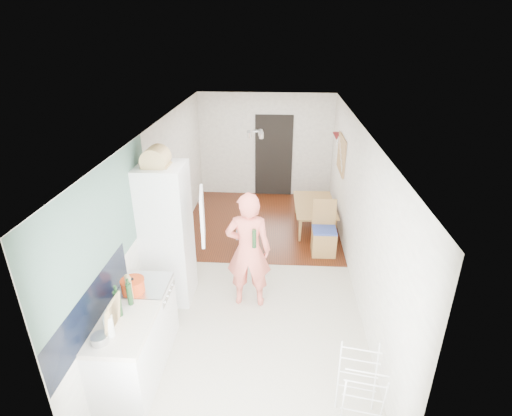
# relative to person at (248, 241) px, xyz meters

# --- Properties ---
(room_shell) EXTENTS (3.20, 7.00, 2.50)m
(room_shell) POSITION_rel_person_xyz_m (0.06, 0.87, 0.18)
(room_shell) COLOR white
(room_shell) RESTS_ON ground
(floor) EXTENTS (3.20, 7.00, 0.01)m
(floor) POSITION_rel_person_xyz_m (0.06, 0.87, -1.07)
(floor) COLOR beige
(floor) RESTS_ON ground
(wood_floor_overlay) EXTENTS (3.20, 3.30, 0.01)m
(wood_floor_overlay) POSITION_rel_person_xyz_m (0.06, 2.72, -1.07)
(wood_floor_overlay) COLOR #521F0C
(wood_floor_overlay) RESTS_ON room_shell
(sage_wall_panel) EXTENTS (0.02, 3.00, 1.30)m
(sage_wall_panel) POSITION_rel_person_xyz_m (-1.53, -1.13, 0.78)
(sage_wall_panel) COLOR slate
(sage_wall_panel) RESTS_ON room_shell
(tile_splashback) EXTENTS (0.02, 1.90, 0.50)m
(tile_splashback) POSITION_rel_person_xyz_m (-1.52, -1.68, 0.08)
(tile_splashback) COLOR black
(tile_splashback) RESTS_ON room_shell
(doorway_recess) EXTENTS (0.90, 0.04, 2.00)m
(doorway_recess) POSITION_rel_person_xyz_m (0.26, 4.35, -0.07)
(doorway_recess) COLOR black
(doorway_recess) RESTS_ON room_shell
(base_cabinet) EXTENTS (0.60, 0.90, 0.86)m
(base_cabinet) POSITION_rel_person_xyz_m (-1.24, -1.68, -0.64)
(base_cabinet) COLOR white
(base_cabinet) RESTS_ON room_shell
(worktop) EXTENTS (0.62, 0.92, 0.06)m
(worktop) POSITION_rel_person_xyz_m (-1.24, -1.68, -0.18)
(worktop) COLOR white
(worktop) RESTS_ON room_shell
(range_cooker) EXTENTS (0.60, 0.60, 0.88)m
(range_cooker) POSITION_rel_person_xyz_m (-1.24, -0.93, -0.63)
(range_cooker) COLOR white
(range_cooker) RESTS_ON room_shell
(cooker_top) EXTENTS (0.60, 0.60, 0.04)m
(cooker_top) POSITION_rel_person_xyz_m (-1.24, -0.93, -0.17)
(cooker_top) COLOR silver
(cooker_top) RESTS_ON room_shell
(fridge_housing) EXTENTS (0.66, 0.66, 2.15)m
(fridge_housing) POSITION_rel_person_xyz_m (-1.21, 0.09, 0.00)
(fridge_housing) COLOR white
(fridge_housing) RESTS_ON room_shell
(fridge_door) EXTENTS (0.14, 0.56, 0.70)m
(fridge_door) POSITION_rel_person_xyz_m (-0.60, -0.21, 0.48)
(fridge_door) COLOR white
(fridge_door) RESTS_ON room_shell
(fridge_interior) EXTENTS (0.02, 0.52, 0.66)m
(fridge_interior) POSITION_rel_person_xyz_m (-0.90, 0.09, 0.48)
(fridge_interior) COLOR white
(fridge_interior) RESTS_ON room_shell
(pinboard) EXTENTS (0.03, 0.90, 0.70)m
(pinboard) POSITION_rel_person_xyz_m (1.64, 2.77, 0.48)
(pinboard) COLOR tan
(pinboard) RESTS_ON room_shell
(pinboard_frame) EXTENTS (0.00, 0.94, 0.74)m
(pinboard_frame) POSITION_rel_person_xyz_m (1.63, 2.77, 0.48)
(pinboard_frame) COLOR olive
(pinboard_frame) RESTS_ON room_shell
(wall_sconce) EXTENTS (0.18, 0.18, 0.16)m
(wall_sconce) POSITION_rel_person_xyz_m (1.60, 3.42, 0.68)
(wall_sconce) COLOR maroon
(wall_sconce) RESTS_ON room_shell
(person) EXTENTS (0.79, 0.52, 2.14)m
(person) POSITION_rel_person_xyz_m (0.00, 0.00, 0.00)
(person) COLOR #F3705F
(person) RESTS_ON floor
(dining_table) EXTENTS (0.73, 1.27, 0.44)m
(dining_table) POSITION_rel_person_xyz_m (1.19, 2.61, -0.85)
(dining_table) COLOR olive
(dining_table) RESTS_ON floor
(dining_chair) EXTENTS (0.43, 0.43, 1.02)m
(dining_chair) POSITION_rel_person_xyz_m (1.26, 1.52, -0.56)
(dining_chair) COLOR olive
(dining_chair) RESTS_ON floor
(stool) EXTENTS (0.30, 0.30, 0.37)m
(stool) POSITION_rel_person_xyz_m (-0.14, 1.46, -0.89)
(stool) COLOR olive
(stool) RESTS_ON floor
(grey_drape) EXTENTS (0.39, 0.39, 0.17)m
(grey_drape) POSITION_rel_person_xyz_m (-0.15, 1.45, -0.62)
(grey_drape) COLOR slate
(grey_drape) RESTS_ON stool
(drying_rack) EXTENTS (0.48, 0.45, 0.82)m
(drying_rack) POSITION_rel_person_xyz_m (1.33, -1.91, -0.66)
(drying_rack) COLOR white
(drying_rack) RESTS_ON floor
(bread_bin) EXTENTS (0.39, 0.37, 0.19)m
(bread_bin) POSITION_rel_person_xyz_m (-1.24, 0.05, 1.17)
(bread_bin) COLOR tan
(bread_bin) RESTS_ON fridge_housing
(red_casserole) EXTENTS (0.30, 0.30, 0.17)m
(red_casserole) POSITION_rel_person_xyz_m (-1.32, -1.09, -0.07)
(red_casserole) COLOR red
(red_casserole) RESTS_ON cooker_top
(steel_pan) EXTENTS (0.18, 0.18, 0.09)m
(steel_pan) POSITION_rel_person_xyz_m (-1.36, -1.95, -0.11)
(steel_pan) COLOR silver
(steel_pan) RESTS_ON worktop
(held_bottle) EXTENTS (0.06, 0.06, 0.28)m
(held_bottle) POSITION_rel_person_xyz_m (0.10, -0.17, 0.13)
(held_bottle) COLOR #1B3D1C
(held_bottle) RESTS_ON person
(bottle_a) EXTENTS (0.08, 0.08, 0.32)m
(bottle_a) POSITION_rel_person_xyz_m (-1.32, -1.53, 0.01)
(bottle_a) COLOR #1B3D1C
(bottle_a) RESTS_ON worktop
(bottle_b) EXTENTS (0.08, 0.08, 0.28)m
(bottle_b) POSITION_rel_person_xyz_m (-1.27, -1.32, -0.01)
(bottle_b) COLOR #1B3D1C
(bottle_b) RESTS_ON worktop
(bottle_c) EXTENTS (0.11, 0.11, 0.25)m
(bottle_c) POSITION_rel_person_xyz_m (-1.30, -1.85, -0.03)
(bottle_c) COLOR silver
(bottle_c) RESTS_ON worktop
(pepper_mill_front) EXTENTS (0.07, 0.07, 0.23)m
(pepper_mill_front) POSITION_rel_person_xyz_m (-1.34, -1.15, -0.04)
(pepper_mill_front) COLOR tan
(pepper_mill_front) RESTS_ON worktop
(pepper_mill_back) EXTENTS (0.08, 0.08, 0.24)m
(pepper_mill_back) POSITION_rel_person_xyz_m (-1.30, -1.22, -0.03)
(pepper_mill_back) COLOR tan
(pepper_mill_back) RESTS_ON worktop
(chopping_boards) EXTENTS (0.06, 0.28, 0.37)m
(chopping_boards) POSITION_rel_person_xyz_m (-1.29, -1.75, 0.04)
(chopping_boards) COLOR tan
(chopping_boards) RESTS_ON worktop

